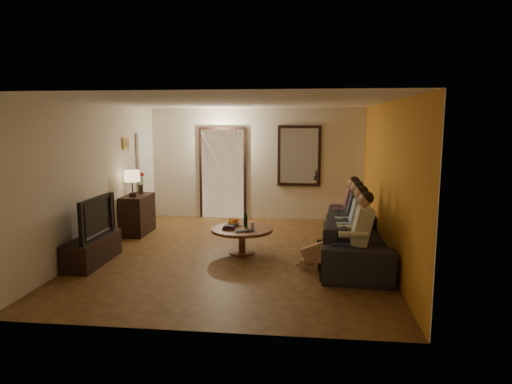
# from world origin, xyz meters

# --- Properties ---
(floor) EXTENTS (5.00, 6.00, 0.01)m
(floor) POSITION_xyz_m (0.00, 0.00, 0.00)
(floor) COLOR #472D13
(floor) RESTS_ON ground
(ceiling) EXTENTS (5.00, 6.00, 0.01)m
(ceiling) POSITION_xyz_m (0.00, 0.00, 2.60)
(ceiling) COLOR white
(ceiling) RESTS_ON back_wall
(back_wall) EXTENTS (5.00, 0.02, 2.60)m
(back_wall) POSITION_xyz_m (0.00, 3.00, 1.30)
(back_wall) COLOR beige
(back_wall) RESTS_ON floor
(front_wall) EXTENTS (5.00, 0.02, 2.60)m
(front_wall) POSITION_xyz_m (0.00, -3.00, 1.30)
(front_wall) COLOR beige
(front_wall) RESTS_ON floor
(left_wall) EXTENTS (0.02, 6.00, 2.60)m
(left_wall) POSITION_xyz_m (-2.50, 0.00, 1.30)
(left_wall) COLOR beige
(left_wall) RESTS_ON floor
(right_wall) EXTENTS (0.02, 6.00, 2.60)m
(right_wall) POSITION_xyz_m (2.50, 0.00, 1.30)
(right_wall) COLOR beige
(right_wall) RESTS_ON floor
(orange_accent) EXTENTS (0.01, 6.00, 2.60)m
(orange_accent) POSITION_xyz_m (2.49, 0.00, 1.30)
(orange_accent) COLOR orange
(orange_accent) RESTS_ON right_wall
(kitchen_doorway) EXTENTS (1.00, 0.06, 2.10)m
(kitchen_doorway) POSITION_xyz_m (-0.80, 2.98, 1.05)
(kitchen_doorway) COLOR #FFE0A5
(kitchen_doorway) RESTS_ON floor
(door_trim) EXTENTS (1.12, 0.04, 2.22)m
(door_trim) POSITION_xyz_m (-0.80, 2.97, 1.05)
(door_trim) COLOR black
(door_trim) RESTS_ON floor
(fridge_glimpse) EXTENTS (0.45, 0.03, 1.70)m
(fridge_glimpse) POSITION_xyz_m (-0.55, 2.98, 0.90)
(fridge_glimpse) COLOR silver
(fridge_glimpse) RESTS_ON floor
(mirror_frame) EXTENTS (1.00, 0.05, 1.40)m
(mirror_frame) POSITION_xyz_m (1.00, 2.96, 1.50)
(mirror_frame) COLOR black
(mirror_frame) RESTS_ON back_wall
(mirror_glass) EXTENTS (0.86, 0.02, 1.26)m
(mirror_glass) POSITION_xyz_m (1.00, 2.93, 1.50)
(mirror_glass) COLOR white
(mirror_glass) RESTS_ON back_wall
(white_door) EXTENTS (0.06, 0.85, 2.04)m
(white_door) POSITION_xyz_m (-2.46, 2.30, 1.02)
(white_door) COLOR white
(white_door) RESTS_ON floor
(framed_art) EXTENTS (0.03, 0.28, 0.24)m
(framed_art) POSITION_xyz_m (-2.47, 1.30, 1.85)
(framed_art) COLOR #B28C33
(framed_art) RESTS_ON left_wall
(art_canvas) EXTENTS (0.01, 0.22, 0.18)m
(art_canvas) POSITION_xyz_m (-2.46, 1.30, 1.85)
(art_canvas) COLOR brown
(art_canvas) RESTS_ON left_wall
(dresser) EXTENTS (0.45, 0.90, 0.80)m
(dresser) POSITION_xyz_m (-2.25, 1.22, 0.40)
(dresser) COLOR black
(dresser) RESTS_ON floor
(table_lamp) EXTENTS (0.30, 0.30, 0.54)m
(table_lamp) POSITION_xyz_m (-2.25, 1.00, 1.07)
(table_lamp) COLOR beige
(table_lamp) RESTS_ON dresser
(flower_vase) EXTENTS (0.14, 0.14, 0.44)m
(flower_vase) POSITION_xyz_m (-2.25, 1.44, 1.02)
(flower_vase) COLOR red
(flower_vase) RESTS_ON dresser
(tv_stand) EXTENTS (0.45, 1.29, 0.43)m
(tv_stand) POSITION_xyz_m (-2.25, -0.79, 0.22)
(tv_stand) COLOR black
(tv_stand) RESTS_ON floor
(tv) EXTENTS (1.16, 0.15, 0.67)m
(tv) POSITION_xyz_m (-2.25, -0.79, 0.76)
(tv) COLOR black
(tv) RESTS_ON tv_stand
(sofa) EXTENTS (2.69, 1.24, 0.76)m
(sofa) POSITION_xyz_m (2.03, -0.20, 0.38)
(sofa) COLOR black
(sofa) RESTS_ON floor
(person_a) EXTENTS (0.60, 0.40, 1.20)m
(person_a) POSITION_xyz_m (1.93, -1.10, 0.60)
(person_a) COLOR tan
(person_a) RESTS_ON sofa
(person_b) EXTENTS (0.60, 0.40, 1.20)m
(person_b) POSITION_xyz_m (1.93, -0.50, 0.60)
(person_b) COLOR tan
(person_b) RESTS_ON sofa
(person_c) EXTENTS (0.60, 0.40, 1.20)m
(person_c) POSITION_xyz_m (1.93, 0.10, 0.60)
(person_c) COLOR tan
(person_c) RESTS_ON sofa
(person_d) EXTENTS (0.60, 0.40, 1.20)m
(person_d) POSITION_xyz_m (1.93, 0.70, 0.60)
(person_d) COLOR tan
(person_d) RESTS_ON sofa
(dog) EXTENTS (0.61, 0.41, 0.56)m
(dog) POSITION_xyz_m (1.37, -0.70, 0.28)
(dog) COLOR #B57853
(dog) RESTS_ON floor
(coffee_table) EXTENTS (1.16, 1.16, 0.45)m
(coffee_table) POSITION_xyz_m (0.08, 0.03, 0.23)
(coffee_table) COLOR brown
(coffee_table) RESTS_ON floor
(bowl) EXTENTS (0.26, 0.26, 0.06)m
(bowl) POSITION_xyz_m (-0.10, 0.25, 0.48)
(bowl) COLOR white
(bowl) RESTS_ON coffee_table
(oranges) EXTENTS (0.20, 0.20, 0.08)m
(oranges) POSITION_xyz_m (-0.10, 0.25, 0.55)
(oranges) COLOR orange
(oranges) RESTS_ON bowl
(wine_bottle) EXTENTS (0.07, 0.07, 0.31)m
(wine_bottle) POSITION_xyz_m (0.13, 0.13, 0.60)
(wine_bottle) COLOR black
(wine_bottle) RESTS_ON coffee_table
(wine_glass) EXTENTS (0.06, 0.06, 0.10)m
(wine_glass) POSITION_xyz_m (0.26, 0.08, 0.50)
(wine_glass) COLOR silver
(wine_glass) RESTS_ON coffee_table
(book_stack) EXTENTS (0.20, 0.15, 0.07)m
(book_stack) POSITION_xyz_m (-0.14, -0.07, 0.48)
(book_stack) COLOR black
(book_stack) RESTS_ON coffee_table
(laptop) EXTENTS (0.39, 0.32, 0.03)m
(laptop) POSITION_xyz_m (0.18, -0.25, 0.46)
(laptop) COLOR black
(laptop) RESTS_ON coffee_table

